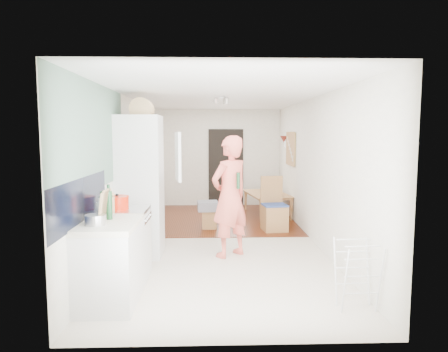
{
  "coord_description": "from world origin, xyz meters",
  "views": [
    {
      "loc": [
        -0.17,
        -6.87,
        1.87
      ],
      "look_at": [
        0.05,
        0.2,
        1.13
      ],
      "focal_mm": 32.0,
      "sensor_mm": 36.0,
      "label": 1
    }
  ],
  "objects": [
    {
      "name": "sage_wall_panel",
      "position": [
        -1.59,
        -2.0,
        1.85
      ],
      "size": [
        0.02,
        3.0,
        1.3
      ],
      "primitive_type": "cube",
      "color": "slate",
      "rests_on": "room_shell"
    },
    {
      "name": "bottle_b",
      "position": [
        -1.41,
        -2.42,
        1.05
      ],
      "size": [
        0.06,
        0.06,
        0.26
      ],
      "primitive_type": "cylinder",
      "rotation": [
        0.0,
        0.0,
        -0.01
      ],
      "color": "#174021",
      "rests_on": "worktop"
    },
    {
      "name": "grey_drape",
      "position": [
        -0.25,
        0.9,
        0.46
      ],
      "size": [
        0.43,
        0.43,
        0.18
      ],
      "primitive_type": "cube",
      "rotation": [
        0.0,
        0.0,
        0.09
      ],
      "color": "gray",
      "rests_on": "stool"
    },
    {
      "name": "base_cabinet",
      "position": [
        -1.3,
        -2.55,
        0.43
      ],
      "size": [
        0.6,
        0.9,
        0.86
      ],
      "primitive_type": "cube",
      "color": "silver",
      "rests_on": "room_shell"
    },
    {
      "name": "worktop",
      "position": [
        -1.3,
        -2.55,
        0.89
      ],
      "size": [
        0.62,
        0.92,
        0.06
      ],
      "primitive_type": "cube",
      "color": "beige",
      "rests_on": "room_shell"
    },
    {
      "name": "pepper_mill_front",
      "position": [
        -1.42,
        -2.02,
        1.02
      ],
      "size": [
        0.06,
        0.06,
        0.2
      ],
      "primitive_type": "cylinder",
      "rotation": [
        0.0,
        0.0,
        0.01
      ],
      "color": "tan",
      "rests_on": "worktop"
    },
    {
      "name": "bread_bin",
      "position": [
        -1.21,
        -0.79,
        2.24
      ],
      "size": [
        0.36,
        0.34,
        0.18
      ],
      "primitive_type": null,
      "rotation": [
        0.0,
        0.0,
        -0.03
      ],
      "color": "tan",
      "rests_on": "fridge_housing"
    },
    {
      "name": "range_cooker",
      "position": [
        -1.3,
        -1.8,
        0.44
      ],
      "size": [
        0.6,
        0.6,
        0.88
      ],
      "primitive_type": "cube",
      "color": "silver",
      "rests_on": "room_shell"
    },
    {
      "name": "drying_rack",
      "position": [
        1.38,
        -2.79,
        0.37
      ],
      "size": [
        0.39,
        0.36,
        0.75
      ],
      "primitive_type": null,
      "rotation": [
        0.0,
        0.0,
        0.03
      ],
      "color": "silver",
      "rests_on": "floor"
    },
    {
      "name": "floor",
      "position": [
        0.0,
        0.0,
        0.0
      ],
      "size": [
        3.2,
        7.0,
        0.01
      ],
      "primitive_type": "cube",
      "color": "beige",
      "rests_on": "ground"
    },
    {
      "name": "bottle_a",
      "position": [
        -1.32,
        -2.43,
        1.08
      ],
      "size": [
        0.09,
        0.09,
        0.32
      ],
      "primitive_type": "cylinder",
      "rotation": [
        0.0,
        0.0,
        0.34
      ],
      "color": "#174021",
      "rests_on": "worktop"
    },
    {
      "name": "wood_floor_overlay",
      "position": [
        0.0,
        1.85,
        0.01
      ],
      "size": [
        3.2,
        3.3,
        0.01
      ],
      "primitive_type": "cube",
      "color": "#5D210E",
      "rests_on": "room_shell"
    },
    {
      "name": "steel_pan",
      "position": [
        -1.39,
        -2.71,
        0.97
      ],
      "size": [
        0.22,
        0.22,
        0.11
      ],
      "primitive_type": "cylinder",
      "rotation": [
        0.0,
        0.0,
        0.0
      ],
      "color": "silver",
      "rests_on": "worktop"
    },
    {
      "name": "chopping_boards",
      "position": [
        -1.34,
        -2.54,
        1.1
      ],
      "size": [
        0.04,
        0.26,
        0.35
      ],
      "primitive_type": null,
      "rotation": [
        0.0,
        0.0,
        0.01
      ],
      "color": "tan",
      "rests_on": "worktop"
    },
    {
      "name": "fridge_interior",
      "position": [
        -0.96,
        -0.78,
        1.55
      ],
      "size": [
        0.02,
        0.52,
        0.66
      ],
      "primitive_type": "cube",
      "color": "white",
      "rests_on": "room_shell"
    },
    {
      "name": "pepper_mill_back",
      "position": [
        -1.38,
        -2.07,
        1.02
      ],
      "size": [
        0.07,
        0.07,
        0.2
      ],
      "primitive_type": "cylinder",
      "rotation": [
        0.0,
        0.0,
        0.26
      ],
      "color": "tan",
      "rests_on": "worktop"
    },
    {
      "name": "tile_splashback",
      "position": [
        -1.59,
        -2.55,
        1.15
      ],
      "size": [
        0.02,
        1.9,
        0.5
      ],
      "primitive_type": "cube",
      "color": "black",
      "rests_on": "room_shell"
    },
    {
      "name": "dining_table",
      "position": [
        1.13,
        2.19,
        0.22
      ],
      "size": [
        0.89,
        1.35,
        0.44
      ],
      "primitive_type": "imported",
      "rotation": [
        0.0,
        0.0,
        1.73
      ],
      "color": "#A87649",
      "rests_on": "floor"
    },
    {
      "name": "fridge_door",
      "position": [
        -0.66,
        -1.08,
        1.55
      ],
      "size": [
        0.14,
        0.56,
        0.7
      ],
      "primitive_type": "cube",
      "rotation": [
        0.0,
        0.0,
        -1.4
      ],
      "color": "silver",
      "rests_on": "room_shell"
    },
    {
      "name": "pinboard_frame",
      "position": [
        1.57,
        1.9,
        1.55
      ],
      "size": [
        0.0,
        0.94,
        0.74
      ],
      "primitive_type": "cube",
      "color": "#A87649",
      "rests_on": "room_shell"
    },
    {
      "name": "red_casserole",
      "position": [
        -1.37,
        -1.84,
        1.01
      ],
      "size": [
        0.34,
        0.34,
        0.17
      ],
      "primitive_type": "cylinder",
      "rotation": [
        0.0,
        0.0,
        0.14
      ],
      "color": "red",
      "rests_on": "cooker_top"
    },
    {
      "name": "held_bottle",
      "position": [
        0.22,
        -0.98,
        1.18
      ],
      "size": [
        0.05,
        0.05,
        0.25
      ],
      "primitive_type": "cylinder",
      "color": "#174021",
      "rests_on": "person"
    },
    {
      "name": "wall_sconce",
      "position": [
        1.54,
        2.55,
        1.75
      ],
      "size": [
        0.18,
        0.18,
        0.16
      ],
      "primitive_type": "cone",
      "color": "maroon",
      "rests_on": "room_shell"
    },
    {
      "name": "doorway_recess",
      "position": [
        0.2,
        3.48,
        1.0
      ],
      "size": [
        0.9,
        0.04,
        2.0
      ],
      "primitive_type": "cube",
      "color": "black",
      "rests_on": "room_shell"
    },
    {
      "name": "room_shell",
      "position": [
        0.0,
        0.0,
        1.25
      ],
      "size": [
        3.2,
        7.0,
        2.5
      ],
      "primitive_type": null,
      "color": "silver",
      "rests_on": "ground"
    },
    {
      "name": "stool",
      "position": [
        -0.22,
        0.9,
        0.19
      ],
      "size": [
        0.29,
        0.29,
        0.37
      ],
      "primitive_type": null,
      "rotation": [
        0.0,
        0.0,
        0.02
      ],
      "color": "#A87649",
      "rests_on": "floor"
    },
    {
      "name": "dining_chair",
      "position": [
        1.04,
        0.69,
        0.53
      ],
      "size": [
        0.5,
        0.5,
        1.05
      ],
      "primitive_type": null,
      "rotation": [
        0.0,
        0.0,
        0.13
      ],
      "color": "#A87649",
      "rests_on": "floor"
    },
    {
      "name": "pinboard",
      "position": [
        1.58,
        1.9,
        1.55
      ],
      "size": [
        0.03,
        0.9,
        0.7
      ],
      "primitive_type": "cube",
      "color": "tan",
      "rests_on": "room_shell"
    },
    {
      "name": "cooker_top",
      "position": [
        -1.3,
        -1.8,
        0.9
      ],
      "size": [
        0.6,
        0.6,
        0.04
      ],
      "primitive_type": "cube",
      "color": "silver",
      "rests_on": "room_shell"
    },
    {
      "name": "bottle_c",
      "position": [
        -1.41,
        -2.48,
        1.02
      ],
      "size": [
        0.1,
        0.1,
        0.2
      ],
      "primitive_type": "cylinder",
      "rotation": [
        0.0,
        0.0,
        -0.31
      ],
      "color": "silver",
      "rests_on": "worktop"
    },
    {
      "name": "fridge_housing",
      "position": [
        -1.27,
        -0.78,
        1.07
      ],
      "size": [
        0.66,
        0.66,
        2.15
      ],
      "primitive_type": "cube",
      "color": "silver",
      "rests_on": "room_shell"
    },
    {
      "name": "person",
      "position": [
        0.1,
        -0.87,
        1.09
      ],
      "size": [
        0.95,
        0.91,
        2.18
      ],
      "primitive_type": "imported",
      "rotation": [
        0.0,
        0.0,
        3.83
      ],
      "color": "#EF6554",
      "rests_on": "floor"
    }
  ]
}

